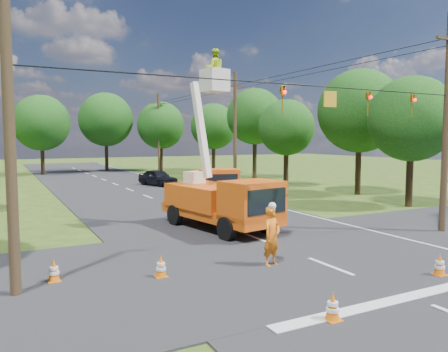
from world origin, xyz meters
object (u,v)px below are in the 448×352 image
traffic_cone_0 (333,307)px  tree_right_a (412,119)px  bucket_truck (221,192)px  traffic_cone_1 (440,265)px  tree_far_c (161,125)px  traffic_cone_5 (54,271)px  second_truck (214,184)px  tree_right_d (255,117)px  tree_far_a (41,123)px  pole_right_mid (235,130)px  pole_left (9,133)px  traffic_cone_4 (161,267)px  traffic_cone_2 (242,222)px  traffic_cone_3 (235,211)px  ground_worker (272,236)px  pole_right_far (159,132)px  tree_right_e (214,126)px  pole_right_near (446,122)px  tree_right_b (360,111)px  tree_far_b (106,120)px  tree_right_c (286,128)px  distant_car (158,178)px

traffic_cone_0 → tree_right_a: size_ratio=0.09×
bucket_truck → traffic_cone_1: bucket_truck is taller
tree_right_a → tree_far_c: size_ratio=0.90×
traffic_cone_5 → tree_far_c: tree_far_c is taller
second_truck → traffic_cone_1: (-0.76, -17.65, -0.90)m
tree_right_a → tree_right_d: (1.30, 21.00, 1.12)m
tree_far_a → second_truck: bearing=-74.5°
pole_right_mid → pole_left: (-18.00, -20.00, -0.61)m
tree_right_a → tree_right_d: 21.07m
traffic_cone_4 → tree_far_a: size_ratio=0.07×
traffic_cone_1 → traffic_cone_2: bearing=102.3°
traffic_cone_3 → tree_right_a: size_ratio=0.09×
ground_worker → traffic_cone_0: bearing=-125.0°
pole_right_far → tree_far_c: pole_right_far is taller
traffic_cone_0 → traffic_cone_4: 5.60m
tree_far_c → tree_right_d: bearing=-70.5°
ground_worker → tree_right_a: 17.25m
traffic_cone_3 → traffic_cone_5: same height
tree_right_e → bucket_truck: bearing=-115.5°
tree_right_e → tree_far_c: size_ratio=0.94×
pole_right_far → pole_right_near: bearing=-90.0°
bucket_truck → tree_far_c: size_ratio=0.93×
traffic_cone_5 → tree_right_b: bearing=25.8°
traffic_cone_3 → tree_far_c: 35.55m
traffic_cone_2 → tree_right_b: bearing=26.5°
traffic_cone_0 → tree_far_c: 49.32m
tree_right_d → tree_right_e: tree_right_d is taller
traffic_cone_2 → traffic_cone_5: bearing=-155.5°
second_truck → traffic_cone_2: (-2.74, -8.58, -0.90)m
tree_far_b → traffic_cone_5: bearing=-104.5°
tree_far_b → pole_right_mid: bearing=-77.6°
traffic_cone_5 → tree_right_a: tree_right_a is taller
pole_left → tree_far_a: size_ratio=0.95×
traffic_cone_3 → pole_right_near: bearing=-49.0°
traffic_cone_1 → traffic_cone_0: bearing=-168.5°
pole_left → traffic_cone_1: bearing=-19.8°
traffic_cone_3 → tree_right_c: size_ratio=0.09×
pole_right_near → tree_right_b: size_ratio=1.04×
traffic_cone_0 → second_truck: bearing=71.9°
bucket_truck → traffic_cone_5: bucket_truck is taller
second_truck → tree_right_e: 24.53m
traffic_cone_3 → tree_right_a: (11.75, -1.78, 5.20)m
tree_right_a → traffic_cone_4: bearing=-161.3°
traffic_cone_4 → traffic_cone_2: bearing=41.2°
traffic_cone_4 → tree_far_a: (0.42, 43.40, 5.83)m
ground_worker → pole_right_mid: (10.13, 20.92, 4.08)m
tree_far_a → traffic_cone_3: bearing=-79.2°
distant_car → traffic_cone_4: (-8.71, -25.68, -0.39)m
pole_right_near → tree_right_a: pole_right_near is taller
tree_right_a → tree_right_c: 13.01m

